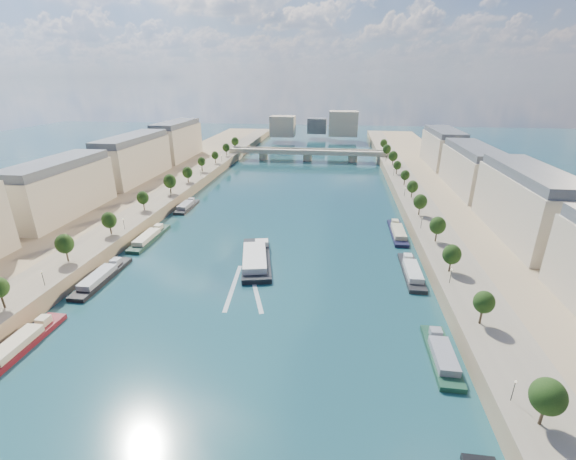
# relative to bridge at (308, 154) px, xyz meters

# --- Properties ---
(ground) EXTENTS (700.00, 700.00, 0.00)m
(ground) POSITION_rel_bridge_xyz_m (0.00, -125.26, -5.08)
(ground) COLOR #0B2832
(ground) RESTS_ON ground
(quay_left) EXTENTS (44.00, 520.00, 5.00)m
(quay_left) POSITION_rel_bridge_xyz_m (-72.00, -125.26, -2.58)
(quay_left) COLOR #9E8460
(quay_left) RESTS_ON ground
(quay_right) EXTENTS (44.00, 520.00, 5.00)m
(quay_right) POSITION_rel_bridge_xyz_m (72.00, -125.26, -2.58)
(quay_right) COLOR #9E8460
(quay_right) RESTS_ON ground
(pave_left) EXTENTS (14.00, 520.00, 0.10)m
(pave_left) POSITION_rel_bridge_xyz_m (-57.00, -125.26, -0.03)
(pave_left) COLOR gray
(pave_left) RESTS_ON quay_left
(pave_right) EXTENTS (14.00, 520.00, 0.10)m
(pave_right) POSITION_rel_bridge_xyz_m (57.00, -125.26, -0.03)
(pave_right) COLOR gray
(pave_right) RESTS_ON quay_right
(trees_left) EXTENTS (4.80, 268.80, 8.26)m
(trees_left) POSITION_rel_bridge_xyz_m (-55.00, -123.26, 5.39)
(trees_left) COLOR #382B1E
(trees_left) RESTS_ON ground
(trees_right) EXTENTS (4.80, 268.80, 8.26)m
(trees_right) POSITION_rel_bridge_xyz_m (55.00, -115.26, 5.39)
(trees_right) COLOR #382B1E
(trees_right) RESTS_ON ground
(lamps_left) EXTENTS (0.36, 200.36, 4.28)m
(lamps_left) POSITION_rel_bridge_xyz_m (-52.50, -135.26, 2.70)
(lamps_left) COLOR black
(lamps_left) RESTS_ON ground
(lamps_right) EXTENTS (0.36, 200.36, 4.28)m
(lamps_right) POSITION_rel_bridge_xyz_m (52.50, -120.26, 2.70)
(lamps_right) COLOR black
(lamps_right) RESTS_ON ground
(buildings_left) EXTENTS (16.00, 226.00, 23.20)m
(buildings_left) POSITION_rel_bridge_xyz_m (-85.00, -113.26, 11.37)
(buildings_left) COLOR #B8AA8D
(buildings_left) RESTS_ON ground
(buildings_right) EXTENTS (16.00, 226.00, 23.20)m
(buildings_right) POSITION_rel_bridge_xyz_m (85.00, -113.26, 11.37)
(buildings_right) COLOR #B8AA8D
(buildings_right) RESTS_ON ground
(skyline) EXTENTS (79.00, 42.00, 22.00)m
(skyline) POSITION_rel_bridge_xyz_m (3.19, 94.26, 9.57)
(skyline) COLOR #B8AA8D
(skyline) RESTS_ON ground
(bridge) EXTENTS (112.00, 12.00, 8.15)m
(bridge) POSITION_rel_bridge_xyz_m (0.00, 0.00, 0.00)
(bridge) COLOR #C1B79E
(bridge) RESTS_ON ground
(tour_barge) EXTENTS (15.10, 31.88, 4.17)m
(tour_barge) POSITION_rel_bridge_xyz_m (-2.97, -164.48, -3.87)
(tour_barge) COLOR black
(tour_barge) RESTS_ON ground
(wake) EXTENTS (13.04, 26.00, 0.04)m
(wake) POSITION_rel_bridge_xyz_m (-2.97, -181.01, -5.06)
(wake) COLOR silver
(wake) RESTS_ON ground
(moored_barges_left) EXTENTS (5.00, 157.42, 3.60)m
(moored_barges_left) POSITION_rel_bridge_xyz_m (-45.50, -183.21, -4.24)
(moored_barges_left) COLOR #191E37
(moored_barges_left) RESTS_ON ground
(moored_barges_right) EXTENTS (5.00, 130.86, 3.60)m
(moored_barges_right) POSITION_rel_bridge_xyz_m (45.50, -185.06, -4.24)
(moored_barges_right) COLOR black
(moored_barges_right) RESTS_ON ground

